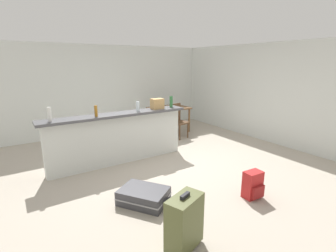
# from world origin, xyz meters

# --- Properties ---
(ground_plane) EXTENTS (13.00, 13.00, 0.05)m
(ground_plane) POSITION_xyz_m (0.00, 0.00, -0.03)
(ground_plane) COLOR #ADA393
(wall_back) EXTENTS (6.60, 0.10, 2.50)m
(wall_back) POSITION_xyz_m (0.00, 3.05, 1.25)
(wall_back) COLOR silver
(wall_back) RESTS_ON ground_plane
(wall_right) EXTENTS (0.10, 6.00, 2.50)m
(wall_right) POSITION_xyz_m (3.05, 0.30, 1.25)
(wall_right) COLOR silver
(wall_right) RESTS_ON ground_plane
(partition_half_wall) EXTENTS (2.80, 0.20, 0.99)m
(partition_half_wall) POSITION_xyz_m (-0.80, 0.53, 0.49)
(partition_half_wall) COLOR silver
(partition_half_wall) RESTS_ON ground_plane
(bar_countertop) EXTENTS (2.96, 0.40, 0.05)m
(bar_countertop) POSITION_xyz_m (-0.80, 0.53, 1.01)
(bar_countertop) COLOR #4C4C51
(bar_countertop) RESTS_ON partition_half_wall
(bottle_white) EXTENTS (0.07, 0.07, 0.25)m
(bottle_white) POSITION_xyz_m (-2.02, 0.50, 1.16)
(bottle_white) COLOR silver
(bottle_white) RESTS_ON bar_countertop
(bottle_amber) EXTENTS (0.06, 0.06, 0.21)m
(bottle_amber) POSITION_xyz_m (-1.24, 0.47, 1.14)
(bottle_amber) COLOR #9E661E
(bottle_amber) RESTS_ON bar_countertop
(bottle_clear) EXTENTS (0.07, 0.07, 0.20)m
(bottle_clear) POSITION_xyz_m (-0.36, 0.51, 1.14)
(bottle_clear) COLOR silver
(bottle_clear) RESTS_ON bar_countertop
(bottle_green) EXTENTS (0.07, 0.07, 0.25)m
(bottle_green) POSITION_xyz_m (0.49, 0.54, 1.16)
(bottle_green) COLOR #2D6B38
(bottle_green) RESTS_ON bar_countertop
(grocery_bag) EXTENTS (0.26, 0.18, 0.22)m
(grocery_bag) POSITION_xyz_m (0.12, 0.54, 1.15)
(grocery_bag) COLOR tan
(grocery_bag) RESTS_ON bar_countertop
(dining_table) EXTENTS (1.10, 0.80, 0.74)m
(dining_table) POSITION_xyz_m (1.35, 1.94, 0.65)
(dining_table) COLOR brown
(dining_table) RESTS_ON ground_plane
(dining_chair_near_partition) EXTENTS (0.47, 0.47, 0.93)m
(dining_chair_near_partition) POSITION_xyz_m (1.24, 1.35, 0.52)
(dining_chair_near_partition) COLOR #4C331E
(dining_chair_near_partition) RESTS_ON ground_plane
(suitcase_flat_charcoal) EXTENTS (0.80, 0.87, 0.22)m
(suitcase_flat_charcoal) POSITION_xyz_m (-1.09, -1.10, 0.11)
(suitcase_flat_charcoal) COLOR #38383D
(suitcase_flat_charcoal) RESTS_ON ground_plane
(backpack_red) EXTENTS (0.29, 0.26, 0.42)m
(backpack_red) POSITION_xyz_m (0.38, -1.87, 0.20)
(backpack_red) COLOR red
(backpack_red) RESTS_ON ground_plane
(suitcase_upright_olive) EXTENTS (0.50, 0.38, 0.67)m
(suitcase_upright_olive) POSITION_xyz_m (-1.15, -2.16, 0.33)
(suitcase_upright_olive) COLOR #51562D
(suitcase_upright_olive) RESTS_ON ground_plane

